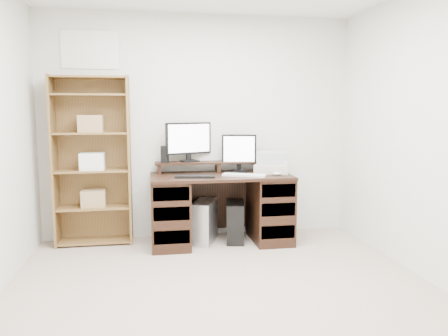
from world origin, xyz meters
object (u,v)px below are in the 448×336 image
object	(u,v)px
printer	(271,169)
tower_silver	(204,222)
monitor_wide	(189,140)
monitor_small	(239,152)
tower_black	(235,221)
bookshelf	(93,159)
desk	(221,207)

from	to	relation	value
printer	tower_silver	size ratio (longest dim) A/B	0.80
monitor_wide	monitor_small	distance (m)	0.58
monitor_wide	tower_black	size ratio (longest dim) A/B	1.13
monitor_small	printer	distance (m)	0.41
tower_silver	printer	bearing A→B (deg)	21.41
tower_black	bookshelf	bearing A→B (deg)	-176.73
monitor_wide	tower_silver	world-z (taller)	monitor_wide
monitor_small	desk	bearing A→B (deg)	-130.71
desk	printer	bearing A→B (deg)	4.35
monitor_small	printer	xyz separation A→B (m)	(0.34, -0.13, -0.18)
monitor_small	tower_black	distance (m)	0.78
monitor_wide	printer	bearing A→B (deg)	-35.56
desk	monitor_wide	xyz separation A→B (m)	(-0.32, 0.25, 0.72)
tower_silver	bookshelf	xyz separation A→B (m)	(-1.18, 0.18, 0.69)
monitor_wide	tower_black	xyz separation A→B (m)	(0.49, -0.22, -0.90)
tower_black	printer	bearing A→B (deg)	12.80
monitor_wide	tower_black	world-z (taller)	monitor_wide
tower_silver	monitor_small	bearing A→B (deg)	39.01
printer	tower_black	size ratio (longest dim) A/B	0.80
desk	tower_silver	distance (m)	0.24
printer	tower_silver	world-z (taller)	printer
tower_silver	bookshelf	bearing A→B (deg)	-167.70
tower_silver	bookshelf	world-z (taller)	bookshelf
printer	bookshelf	distance (m)	1.94
desk	bookshelf	xyz separation A→B (m)	(-1.35, 0.21, 0.53)
monitor_small	printer	bearing A→B (deg)	-7.39
monitor_wide	bookshelf	distance (m)	1.05
tower_black	monitor_wide	bearing A→B (deg)	165.45
monitor_wide	tower_silver	xyz separation A→B (m)	(0.14, -0.21, -0.88)
printer	tower_black	xyz separation A→B (m)	(-0.41, -0.02, -0.58)
printer	tower_silver	xyz separation A→B (m)	(-0.75, -0.01, -0.57)
monitor_small	bookshelf	size ratio (longest dim) A/B	0.23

